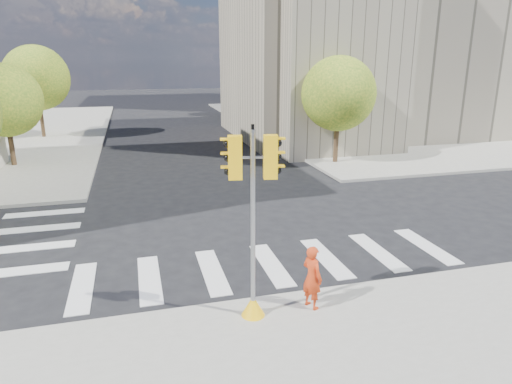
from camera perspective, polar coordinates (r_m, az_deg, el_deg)
ground at (r=15.76m, az=0.10°, el=-6.00°), size 160.00×160.00×0.00m
sidewalk_far_right at (r=46.98m, az=15.64°, el=8.62°), size 28.00×40.00×0.15m
civic_building at (r=38.46m, az=15.95°, el=17.74°), size 26.00×16.00×19.39m
tree_lw_mid at (r=28.91m, az=-28.92°, el=9.99°), size 4.00×4.00×5.77m
tree_lw_far at (r=38.65m, az=-25.77°, el=12.71°), size 4.80×4.80×6.95m
tree_re_near at (r=26.66m, az=10.27°, el=11.99°), size 4.20×4.20×6.16m
tree_re_mid at (r=37.83m, az=2.35°, el=13.95°), size 4.60×4.60×6.66m
tree_re_far at (r=49.41m, az=-1.96°, el=13.98°), size 4.00×4.00×5.88m
lamp_near at (r=30.48m, az=7.92°, el=13.62°), size 0.35×0.18×8.11m
lamp_far at (r=43.71m, az=0.56°, el=14.60°), size 0.35×0.18×8.11m
traffic_signal at (r=10.34m, az=-0.38°, el=-6.02°), size 1.08×0.56×4.53m
photographer at (r=11.24m, az=7.03°, el=-10.52°), size 0.59×0.69×1.60m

